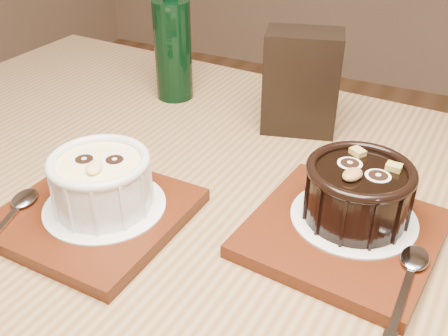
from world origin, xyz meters
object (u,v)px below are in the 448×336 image
object	(u,v)px
ramekin_dark	(358,190)
green_bottle	(173,46)
tray_right	(342,234)
ramekin_white	(101,180)
table	(229,290)
condiment_stand	(301,82)
tray_left	(95,214)

from	to	relation	value
ramekin_dark	green_bottle	distance (m)	0.40
tray_right	ramekin_white	bearing A→B (deg)	-162.18
tray_right	table	bearing A→B (deg)	-162.70
table	condiment_stand	bearing A→B (deg)	92.46
table	condiment_stand	distance (m)	0.29
ramekin_dark	condiment_stand	bearing A→B (deg)	142.56
ramekin_dark	ramekin_white	bearing A→B (deg)	-139.32
ramekin_white	green_bottle	distance (m)	0.32
table	ramekin_dark	bearing A→B (deg)	25.46
tray_left	ramekin_dark	xyz separation A→B (m)	(0.25, 0.11, 0.04)
table	tray_left	size ratio (longest dim) A/B	6.93
green_bottle	table	bearing A→B (deg)	-49.93
tray_left	condiment_stand	xyz separation A→B (m)	(0.13, 0.30, 0.06)
tray_left	ramekin_white	size ratio (longest dim) A/B	1.71
ramekin_white	green_bottle	xyz separation A→B (m)	(-0.09, 0.31, 0.03)
tray_right	ramekin_dark	bearing A→B (deg)	75.86
table	ramekin_dark	size ratio (longest dim) A/B	11.49
ramekin_dark	green_bottle	size ratio (longest dim) A/B	0.51
tray_left	green_bottle	world-z (taller)	green_bottle
ramekin_white	table	bearing A→B (deg)	-5.85
condiment_stand	tray_right	bearing A→B (deg)	-60.07
tray_right	green_bottle	distance (m)	0.41
ramekin_white	ramekin_dark	xyz separation A→B (m)	(0.24, 0.10, 0.00)
green_bottle	condiment_stand	bearing A→B (deg)	-5.04
table	green_bottle	world-z (taller)	green_bottle
ramekin_white	condiment_stand	distance (m)	0.31
condiment_stand	ramekin_dark	bearing A→B (deg)	-56.34
table	condiment_stand	size ratio (longest dim) A/B	8.91
table	ramekin_dark	distance (m)	0.19
condiment_stand	table	bearing A→B (deg)	-87.54
condiment_stand	ramekin_white	bearing A→B (deg)	-112.22
ramekin_dark	condiment_stand	world-z (taller)	condiment_stand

